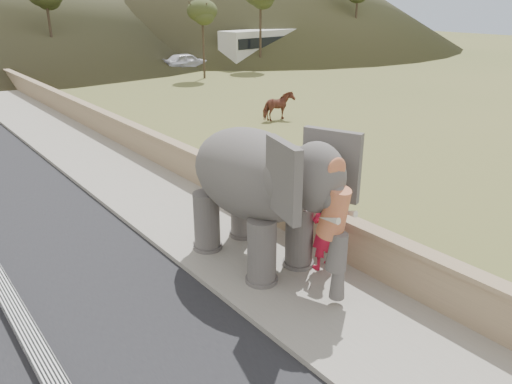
# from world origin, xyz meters

# --- Properties ---
(ground) EXTENTS (160.00, 160.00, 0.00)m
(ground) POSITION_xyz_m (0.00, 0.00, 0.00)
(ground) COLOR olive
(ground) RESTS_ON ground
(walkway) EXTENTS (3.00, 120.00, 0.15)m
(walkway) POSITION_xyz_m (0.00, 10.00, 0.07)
(walkway) COLOR #9E9687
(walkway) RESTS_ON ground
(parapet) EXTENTS (0.30, 120.00, 1.10)m
(parapet) POSITION_xyz_m (1.65, 10.00, 0.55)
(parapet) COLOR tan
(parapet) RESTS_ON ground
(cow) EXTENTS (1.70, 0.79, 1.42)m
(cow) POSITION_xyz_m (9.94, 14.03, 0.71)
(cow) COLOR brown
(cow) RESTS_ON ground
(distant_car) EXTENTS (4.26, 1.78, 1.44)m
(distant_car) POSITION_xyz_m (15.95, 33.42, 0.72)
(distant_car) COLOR silver
(distant_car) RESTS_ON ground
(bus_white) EXTENTS (11.18, 3.47, 3.10)m
(bus_white) POSITION_xyz_m (24.70, 32.47, 1.55)
(bus_white) COLOR silver
(bus_white) RESTS_ON ground
(bus_orange) EXTENTS (11.07, 2.81, 3.10)m
(bus_orange) POSITION_xyz_m (33.36, 33.73, 1.55)
(bus_orange) COLOR gold
(bus_orange) RESTS_ON ground
(elephant_and_man) EXTENTS (2.52, 4.55, 3.23)m
(elephant_and_man) POSITION_xyz_m (0.02, 3.19, 1.75)
(elephant_and_man) COLOR #635E5A
(elephant_and_man) RESTS_ON ground
(trees) EXTENTS (48.21, 42.35, 7.99)m
(trees) POSITION_xyz_m (7.05, 30.70, 3.65)
(trees) COLOR #473828
(trees) RESTS_ON ground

